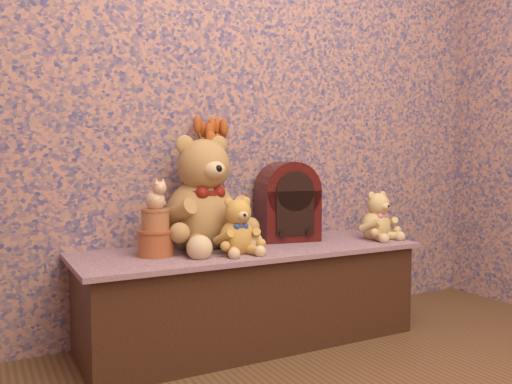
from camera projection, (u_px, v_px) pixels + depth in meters
display_shelf at (251, 295)px, 2.25m from camera, size 1.47×0.51×0.41m
teddy_large at (201, 188)px, 2.22m from camera, size 0.45×0.52×0.51m
teddy_medium at (237, 223)px, 2.10m from camera, size 0.20×0.24×0.24m
teddy_small at (376, 213)px, 2.46m from camera, size 0.22×0.25×0.24m
cathedral_radio at (287, 201)px, 2.43m from camera, size 0.29×0.23×0.36m
ceramic_vase at (214, 220)px, 2.34m from camera, size 0.16×0.16×0.21m
dried_stalks at (213, 148)px, 2.31m from camera, size 0.24×0.24×0.43m
biscuit_tin_lower at (156, 243)px, 2.04m from camera, size 0.18×0.18×0.10m
biscuit_tin_upper at (155, 220)px, 2.04m from camera, size 0.14×0.14×0.08m
cat_figurine at (155, 194)px, 2.03m from camera, size 0.12×0.12×0.12m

